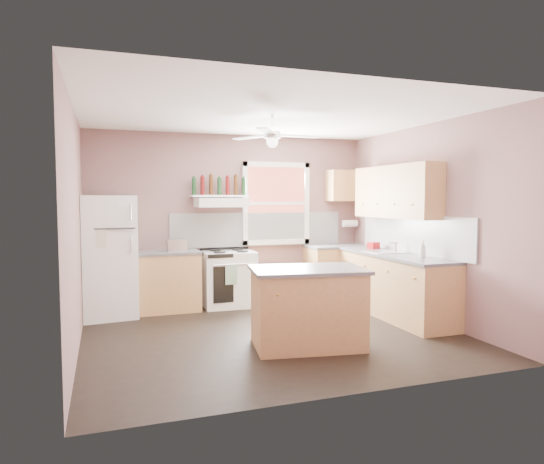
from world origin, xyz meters
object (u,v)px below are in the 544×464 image
object	(u,v)px
stove	(229,279)
cart	(266,284)
toaster	(176,245)
island	(308,309)
refrigerator	(108,257)

from	to	relation	value
stove	cart	distance (m)	0.64
toaster	cart	bearing A→B (deg)	1.44
stove	cart	world-z (taller)	stove
island	stove	bearing A→B (deg)	107.32
toaster	cart	size ratio (longest dim) A/B	0.48
stove	island	xyz separation A→B (m)	(0.34, -2.31, 0.00)
cart	stove	bearing A→B (deg)	-170.59
toaster	island	distance (m)	2.57
toaster	cart	distance (m)	1.61
refrigerator	toaster	xyz separation A→B (m)	(0.97, 0.04, 0.13)
cart	island	xyz separation A→B (m)	(-0.29, -2.36, 0.14)
toaster	refrigerator	bearing A→B (deg)	178.50
stove	island	world-z (taller)	same
refrigerator	island	size ratio (longest dim) A/B	1.44
stove	cart	bearing A→B (deg)	7.13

